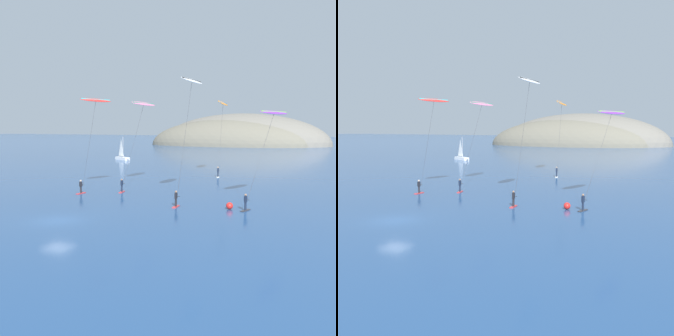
% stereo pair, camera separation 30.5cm
% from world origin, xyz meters
% --- Properties ---
extents(ground_plane, '(600.00, 600.00, 0.00)m').
position_xyz_m(ground_plane, '(0.00, 0.00, 0.00)').
color(ground_plane, navy).
extents(headland_island, '(75.27, 42.75, 27.17)m').
position_xyz_m(headland_island, '(-22.15, 146.63, 0.00)').
color(headland_island, slate).
rests_on(headland_island, ground).
extents(sailboat_near, '(5.60, 3.84, 5.70)m').
position_xyz_m(sailboat_near, '(-27.94, 60.04, 0.64)').
color(sailboat_near, white).
rests_on(sailboat_near, ground).
extents(kitesurfer_purple, '(3.49, 8.84, 10.11)m').
position_xyz_m(kitesurfer_purple, '(15.76, 15.81, 9.03)').
color(kitesurfer_purple, '#2D2D33').
rests_on(kitesurfer_purple, ground).
extents(kitesurfer_orange, '(1.92, 7.37, 12.67)m').
position_xyz_m(kitesurfer_orange, '(3.30, 39.58, 11.39)').
color(kitesurfer_orange, silver).
rests_on(kitesurfer_orange, ground).
extents(kitesurfer_pink, '(1.62, 9.65, 11.76)m').
position_xyz_m(kitesurfer_pink, '(-2.70, 21.72, 10.64)').
color(kitesurfer_pink, red).
rests_on(kitesurfer_pink, ground).
extents(kitesurfer_red, '(2.80, 5.87, 11.96)m').
position_xyz_m(kitesurfer_red, '(-6.32, 15.63, 10.74)').
color(kitesurfer_red, red).
rests_on(kitesurfer_red, ground).
extents(kitesurfer_white, '(1.48, 7.78, 13.75)m').
position_xyz_m(kitesurfer_white, '(7.24, 14.05, 12.37)').
color(kitesurfer_white, red).
rests_on(kitesurfer_white, ground).
extents(marker_buoy, '(0.70, 0.70, 0.70)m').
position_xyz_m(marker_buoy, '(12.58, 11.21, 0.35)').
color(marker_buoy, red).
rests_on(marker_buoy, ground).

